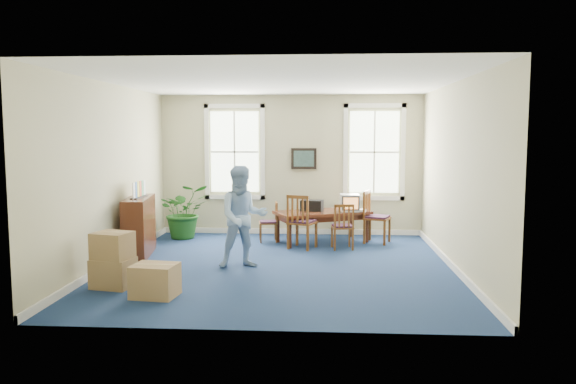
# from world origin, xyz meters

# --- Properties ---
(floor) EXTENTS (6.50, 6.50, 0.00)m
(floor) POSITION_xyz_m (0.00, 0.00, 0.00)
(floor) COLOR navy
(floor) RESTS_ON ground
(ceiling) EXTENTS (6.50, 6.50, 0.00)m
(ceiling) POSITION_xyz_m (0.00, 0.00, 3.20)
(ceiling) COLOR white
(ceiling) RESTS_ON ground
(wall_back) EXTENTS (6.50, 0.00, 6.50)m
(wall_back) POSITION_xyz_m (0.00, 3.25, 1.60)
(wall_back) COLOR #B8B28C
(wall_back) RESTS_ON ground
(wall_front) EXTENTS (6.50, 0.00, 6.50)m
(wall_front) POSITION_xyz_m (0.00, -3.25, 1.60)
(wall_front) COLOR #B8B28C
(wall_front) RESTS_ON ground
(wall_left) EXTENTS (0.00, 6.50, 6.50)m
(wall_left) POSITION_xyz_m (-3.00, 0.00, 1.60)
(wall_left) COLOR #B8B28C
(wall_left) RESTS_ON ground
(wall_right) EXTENTS (0.00, 6.50, 6.50)m
(wall_right) POSITION_xyz_m (3.00, 0.00, 1.60)
(wall_right) COLOR #B8B28C
(wall_right) RESTS_ON ground
(baseboard_back) EXTENTS (6.00, 0.04, 0.12)m
(baseboard_back) POSITION_xyz_m (0.00, 3.22, 0.06)
(baseboard_back) COLOR white
(baseboard_back) RESTS_ON ground
(baseboard_left) EXTENTS (0.04, 6.50, 0.12)m
(baseboard_left) POSITION_xyz_m (-2.97, 0.00, 0.06)
(baseboard_left) COLOR white
(baseboard_left) RESTS_ON ground
(baseboard_right) EXTENTS (0.04, 6.50, 0.12)m
(baseboard_right) POSITION_xyz_m (2.97, 0.00, 0.06)
(baseboard_right) COLOR white
(baseboard_right) RESTS_ON ground
(window_left) EXTENTS (1.40, 0.12, 2.20)m
(window_left) POSITION_xyz_m (-1.30, 3.23, 1.90)
(window_left) COLOR white
(window_left) RESTS_ON ground
(window_right) EXTENTS (1.40, 0.12, 2.20)m
(window_right) POSITION_xyz_m (1.90, 3.23, 1.90)
(window_right) COLOR white
(window_right) RESTS_ON ground
(wall_picture) EXTENTS (0.58, 0.06, 0.48)m
(wall_picture) POSITION_xyz_m (0.30, 3.20, 1.75)
(wall_picture) COLOR black
(wall_picture) RESTS_ON ground
(conference_table) EXTENTS (2.17, 1.64, 0.67)m
(conference_table) POSITION_xyz_m (0.73, 2.25, 0.34)
(conference_table) COLOR #4B2112
(conference_table) RESTS_ON ground
(crt_tv) EXTENTS (0.42, 0.46, 0.36)m
(crt_tv) POSITION_xyz_m (1.32, 2.29, 0.85)
(crt_tv) COLOR #B7B7BC
(crt_tv) RESTS_ON conference_table
(game_console) EXTENTS (0.18, 0.21, 0.05)m
(game_console) POSITION_xyz_m (1.58, 2.25, 0.70)
(game_console) COLOR white
(game_console) RESTS_ON conference_table
(equipment_bag) EXTENTS (0.51, 0.38, 0.23)m
(equipment_bag) POSITION_xyz_m (0.51, 2.29, 0.79)
(equipment_bag) COLOR black
(equipment_bag) RESTS_ON conference_table
(chair_near_left) EXTENTS (0.65, 0.65, 1.11)m
(chair_near_left) POSITION_xyz_m (0.33, 1.57, 0.55)
(chair_near_left) COLOR brown
(chair_near_left) RESTS_ON ground
(chair_near_right) EXTENTS (0.47, 0.47, 0.93)m
(chair_near_right) POSITION_xyz_m (1.14, 1.57, 0.47)
(chair_near_right) COLOR brown
(chair_near_right) RESTS_ON ground
(chair_end_left) EXTENTS (0.44, 0.44, 0.86)m
(chair_end_left) POSITION_xyz_m (-0.43, 2.25, 0.43)
(chair_end_left) COLOR brown
(chair_end_left) RESTS_ON ground
(chair_end_right) EXTENTS (0.64, 0.64, 1.11)m
(chair_end_right) POSITION_xyz_m (1.90, 2.25, 0.56)
(chair_end_right) COLOR brown
(chair_end_right) RESTS_ON ground
(man) EXTENTS (1.02, 0.88, 1.77)m
(man) POSITION_xyz_m (-0.64, -0.12, 0.89)
(man) COLOR #95B8E1
(man) RESTS_ON ground
(credenza) EXTENTS (0.62, 1.49, 1.13)m
(credenza) POSITION_xyz_m (-2.75, 0.71, 0.57)
(credenza) COLOR #4B2112
(credenza) RESTS_ON ground
(brochure_rack) EXTENTS (0.14, 0.75, 0.33)m
(brochure_rack) POSITION_xyz_m (-2.73, 0.71, 1.30)
(brochure_rack) COLOR #99999E
(brochure_rack) RESTS_ON credenza
(potted_plant) EXTENTS (1.38, 1.31, 1.21)m
(potted_plant) POSITION_xyz_m (-2.33, 2.53, 0.60)
(potted_plant) COLOR #174714
(potted_plant) RESTS_ON ground
(cardboard_boxes) EXTENTS (1.83, 1.83, 0.89)m
(cardboard_boxes) POSITION_xyz_m (-2.20, -1.40, 0.44)
(cardboard_boxes) COLOR #A47F51
(cardboard_boxes) RESTS_ON ground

